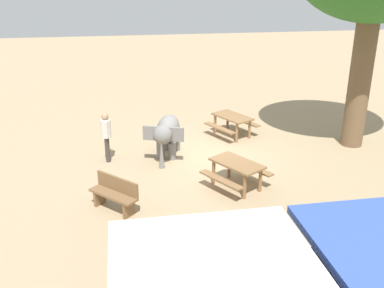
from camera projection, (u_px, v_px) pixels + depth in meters
The scene contains 6 objects.
ground_plane at pixel (205, 157), 14.46m from camera, with size 60.00×60.00×0.00m, color tan.
elephant at pixel (167, 132), 14.17m from camera, with size 1.44×1.94×1.34m.
person_handler at pixel (106, 133), 13.81m from camera, with size 0.32×0.51×1.62m.
wooden_bench at pixel (115, 193), 11.09m from camera, with size 1.26×1.28×0.88m.
picnic_table_near at pixel (237, 169), 12.20m from camera, with size 2.05×2.05×0.78m.
picnic_table_far at pixel (232, 121), 16.09m from camera, with size 2.01×2.02×0.78m.
Camera 1 is at (2.66, 13.02, 5.73)m, focal length 40.76 mm.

